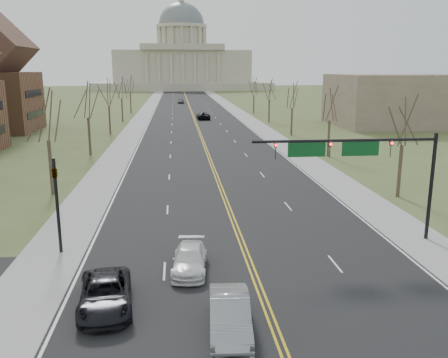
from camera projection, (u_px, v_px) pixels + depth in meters
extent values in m
cube|color=black|center=(192.00, 112.00, 124.27)|extent=(20.00, 380.00, 0.01)
cube|color=black|center=(264.00, 300.00, 23.55)|extent=(120.00, 14.00, 0.01)
cube|color=gray|center=(145.00, 112.00, 123.09)|extent=(4.00, 380.00, 0.03)
cube|color=gray|center=(237.00, 111.00, 125.45)|extent=(4.00, 380.00, 0.03)
cube|color=gold|center=(192.00, 112.00, 124.27)|extent=(0.42, 380.00, 0.01)
cube|color=silver|center=(154.00, 112.00, 123.31)|extent=(0.15, 380.00, 0.01)
cube|color=silver|center=(229.00, 111.00, 125.23)|extent=(0.15, 380.00, 0.01)
cube|color=#B1A693|center=(183.00, 85.00, 259.40)|extent=(90.00, 60.00, 4.00)
cube|color=#B1A693|center=(182.00, 66.00, 257.11)|extent=(70.00, 40.00, 16.00)
cube|color=#B1A693|center=(183.00, 47.00, 235.08)|extent=(42.00, 3.00, 3.00)
cylinder|color=#B1A693|center=(182.00, 40.00, 253.90)|extent=(24.00, 24.00, 12.00)
cylinder|color=#B1A693|center=(182.00, 26.00, 252.35)|extent=(27.00, 27.00, 1.60)
ellipsoid|color=slate|center=(182.00, 25.00, 252.16)|extent=(24.00, 24.00, 22.80)
cylinder|color=black|center=(431.00, 187.00, 31.22)|extent=(0.24, 0.24, 7.20)
cylinder|color=black|center=(346.00, 140.00, 29.90)|extent=(12.00, 0.18, 0.18)
imported|color=black|center=(391.00, 148.00, 30.32)|extent=(0.35, 0.40, 1.10)
sphere|color=#FF0C0C|center=(392.00, 143.00, 30.09)|extent=(0.18, 0.18, 0.18)
imported|color=black|center=(330.00, 149.00, 29.92)|extent=(0.35, 0.40, 1.10)
sphere|color=#FF0C0C|center=(331.00, 144.00, 29.70)|extent=(0.18, 0.18, 0.18)
imported|color=black|center=(275.00, 150.00, 29.58)|extent=(0.35, 0.40, 1.10)
sphere|color=#FF0C0C|center=(276.00, 145.00, 29.36)|extent=(0.18, 0.18, 0.18)
cube|color=#0C4C1E|center=(360.00, 149.00, 30.12)|extent=(2.40, 0.12, 0.90)
cube|color=#0C4C1E|center=(307.00, 150.00, 29.78)|extent=(2.40, 0.12, 0.90)
cylinder|color=black|center=(57.00, 206.00, 29.00)|extent=(0.20, 0.20, 6.00)
imported|color=black|center=(54.00, 171.00, 28.50)|extent=(0.32, 0.36, 0.99)
cylinder|color=#3C2F23|center=(400.00, 171.00, 41.97)|extent=(0.32, 0.32, 4.68)
cylinder|color=#3C2F23|center=(51.00, 168.00, 42.77)|extent=(0.32, 0.32, 4.95)
cylinder|color=#3C2F23|center=(329.00, 139.00, 61.34)|extent=(0.32, 0.32, 4.68)
cylinder|color=#3C2F23|center=(89.00, 137.00, 62.14)|extent=(0.32, 0.32, 4.95)
cylinder|color=#3C2F23|center=(292.00, 122.00, 80.71)|extent=(0.32, 0.32, 4.68)
cylinder|color=#3C2F23|center=(110.00, 120.00, 81.51)|extent=(0.32, 0.32, 4.95)
cylinder|color=#3C2F23|center=(269.00, 111.00, 100.08)|extent=(0.32, 0.32, 4.68)
cylinder|color=#3C2F23|center=(122.00, 110.00, 100.88)|extent=(0.32, 0.32, 4.95)
cylinder|color=#3C2F23|center=(254.00, 104.00, 119.45)|extent=(0.32, 0.32, 4.68)
cylinder|color=#3C2F23|center=(131.00, 103.00, 120.25)|extent=(0.32, 0.32, 4.95)
cube|color=black|center=(36.00, 114.00, 85.79)|extent=(0.10, 9.80, 1.20)
cube|color=black|center=(34.00, 93.00, 84.95)|extent=(0.10, 9.80, 1.20)
cube|color=#6F604F|center=(398.00, 100.00, 94.13)|extent=(25.00, 20.00, 10.00)
imported|color=gray|center=(230.00, 315.00, 20.51)|extent=(2.05, 5.06, 1.63)
imported|color=black|center=(105.00, 294.00, 22.59)|extent=(3.02, 5.55, 1.48)
imported|color=silver|center=(190.00, 260.00, 26.83)|extent=(2.28, 4.76, 1.34)
imported|color=black|center=(203.00, 116.00, 106.11)|extent=(2.92, 5.98, 1.64)
imported|color=#505458|center=(181.00, 101.00, 153.42)|extent=(1.98, 4.65, 1.57)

